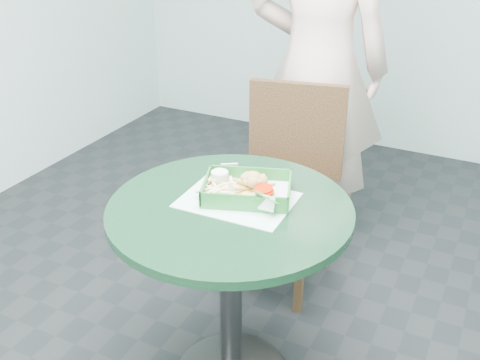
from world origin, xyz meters
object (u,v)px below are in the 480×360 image
at_px(food_basket, 247,197).
at_px(crab_sandwich, 253,189).
at_px(diner_person, 321,18).
at_px(dining_chair, 286,172).
at_px(sauce_ramekin, 227,177).
at_px(cafe_table, 230,253).

relative_size(food_basket, crab_sandwich, 2.25).
height_order(diner_person, food_basket, diner_person).
distance_m(dining_chair, food_basket, 0.73).
bearing_deg(sauce_ramekin, cafe_table, -59.06).
bearing_deg(food_basket, cafe_table, -106.45).
bearing_deg(diner_person, sauce_ramekin, 82.76).
height_order(dining_chair, food_basket, dining_chair).
bearing_deg(dining_chair, cafe_table, -94.39).
bearing_deg(sauce_ramekin, diner_person, 91.33).
distance_m(cafe_table, dining_chair, 0.77).
bearing_deg(sauce_ramekin, food_basket, -25.13).
distance_m(diner_person, crab_sandwich, 1.10).
xyz_separation_m(cafe_table, sauce_ramekin, (-0.08, 0.13, 0.22)).
bearing_deg(dining_chair, diner_person, 77.40).
relative_size(dining_chair, sauce_ramekin, 15.31).
bearing_deg(sauce_ramekin, dining_chair, 92.36).
bearing_deg(food_basket, sauce_ramekin, 154.87).
bearing_deg(food_basket, dining_chair, 100.54).
distance_m(diner_person, food_basket, 1.12).
bearing_deg(dining_chair, crab_sandwich, -89.92).
height_order(diner_person, crab_sandwich, diner_person).
height_order(food_basket, crab_sandwich, crab_sandwich).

